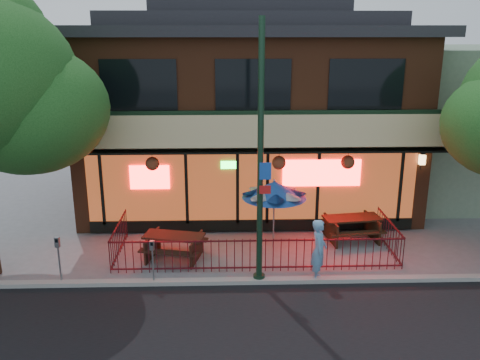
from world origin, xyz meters
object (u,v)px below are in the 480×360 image
object	(u,v)px
street_light	(260,172)
picnic_table_left	(174,243)
pedestrian	(319,250)
picnic_table_right	(352,225)
parking_meter_near	(153,255)
patio_umbrella	(274,190)
parking_meter_far	(58,253)

from	to	relation	value
street_light	picnic_table_left	distance (m)	3.93
street_light	pedestrian	xyz separation A→B (m)	(1.63, 0.05, -2.26)
picnic_table_right	parking_meter_near	bearing A→B (deg)	-154.77
picnic_table_left	parking_meter_near	distance (m)	1.70
street_light	picnic_table_right	bearing A→B (deg)	40.96
picnic_table_left	patio_umbrella	bearing A→B (deg)	12.68
parking_meter_near	parking_meter_far	world-z (taller)	parking_meter_far
patio_umbrella	parking_meter_near	xyz separation A→B (m)	(-3.48, -2.30, -1.08)
picnic_table_left	parking_meter_far	size ratio (longest dim) A/B	1.48
street_light	picnic_table_right	distance (m)	5.02
patio_umbrella	pedestrian	distance (m)	2.63
street_light	picnic_table_left	size ratio (longest dim) A/B	3.42
picnic_table_left	patio_umbrella	xyz separation A→B (m)	(3.07, 0.69, 1.44)
picnic_table_right	patio_umbrella	bearing A→B (deg)	-167.58
patio_umbrella	parking_meter_near	distance (m)	4.31
street_light	patio_umbrella	bearing A→B (deg)	74.95
picnic_table_right	pedestrian	bearing A→B (deg)	-120.12
picnic_table_right	patio_umbrella	size ratio (longest dim) A/B	0.88
picnic_table_right	parking_meter_far	distance (m)	9.09
picnic_table_left	parking_meter_far	bearing A→B (deg)	-152.49
picnic_table_left	patio_umbrella	distance (m)	3.46
patio_umbrella	street_light	bearing A→B (deg)	-105.05
parking_meter_near	patio_umbrella	bearing A→B (deg)	33.46
picnic_table_left	patio_umbrella	size ratio (longest dim) A/B	0.90
patio_umbrella	picnic_table_left	bearing A→B (deg)	-167.32
picnic_table_right	patio_umbrella	xyz separation A→B (m)	(-2.63, -0.58, 1.43)
picnic_table_right	parking_meter_near	xyz separation A→B (m)	(-6.11, -2.88, 0.35)
pedestrian	picnic_table_left	bearing A→B (deg)	81.85
picnic_table_right	parking_meter_far	bearing A→B (deg)	-162.04
patio_umbrella	pedestrian	xyz separation A→B (m)	(1.04, -2.17, -1.06)
street_light	parking_meter_near	xyz separation A→B (m)	(-2.88, -0.08, -2.28)
picnic_table_left	pedestrian	world-z (taller)	pedestrian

